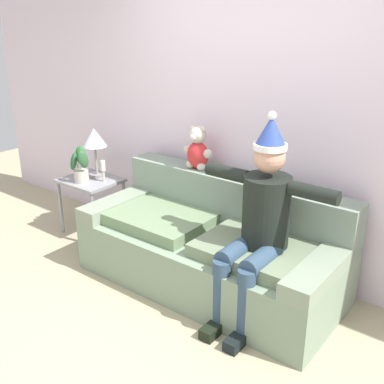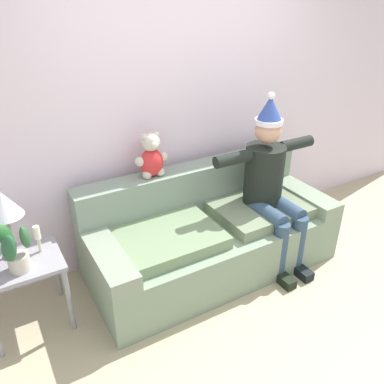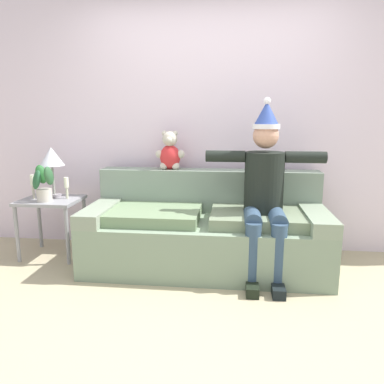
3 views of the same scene
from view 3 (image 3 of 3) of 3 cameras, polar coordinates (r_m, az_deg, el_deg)
ground_plane at (r=2.66m, az=0.39°, el=-19.18°), size 10.00×10.00×0.00m
back_wall at (r=3.83m, az=2.95°, el=11.36°), size 7.00×0.10×2.70m
couch at (r=3.44m, az=2.19°, el=-5.91°), size 2.14×0.95×0.85m
person_seated at (r=3.17m, az=11.21°, el=0.65°), size 1.02×0.77×1.52m
teddy_bear at (r=3.64m, az=-3.43°, el=6.21°), size 0.29×0.17×0.38m
side_table at (r=3.86m, az=-21.03°, el=-2.33°), size 0.56×0.47×0.58m
table_lamp at (r=3.87m, az=-20.95°, el=4.82°), size 0.24×0.24×0.50m
potted_plant at (r=3.72m, az=-22.09°, el=1.09°), size 0.24×0.22×0.35m
candle_tall at (r=3.87m, az=-23.47°, el=1.22°), size 0.04×0.04×0.24m
candle_short at (r=3.78m, az=-18.89°, el=1.03°), size 0.04×0.04×0.21m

